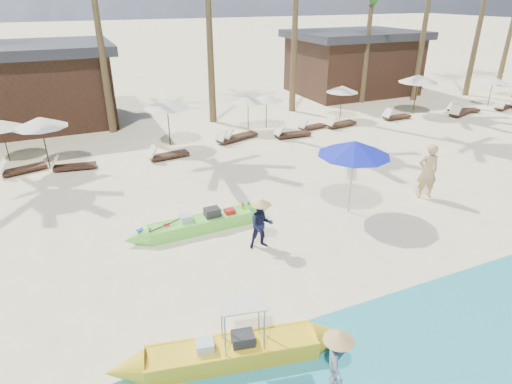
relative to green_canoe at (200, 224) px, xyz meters
name	(u,v)px	position (x,y,z in m)	size (l,w,h in m)	color
ground	(299,253)	(2.19, -2.40, -0.22)	(240.00, 240.00, 0.00)	#F6EAB6
green_canoe	(200,224)	(0.00, 0.00, 0.00)	(5.20, 0.78, 0.66)	#6AE144
yellow_canoe	(232,352)	(-0.95, -5.28, 0.01)	(5.42, 1.43, 1.42)	yellow
tourist	(428,171)	(8.09, -0.96, 0.78)	(0.73, 0.48, 2.01)	tan
vendor_green	(261,225)	(1.33, -1.66, 0.49)	(0.69, 0.54, 1.43)	#131736
vendor_yellow	(336,360)	(0.53, -6.69, 0.50)	(0.70, 0.40, 1.08)	gray
blue_umbrella	(354,148)	(4.92, -0.84, 2.04)	(2.33, 2.33, 2.51)	#99999E
resort_parasol_3	(1,124)	(-5.88, 9.12, 1.45)	(1.80, 1.80, 1.86)	#3A2217
resort_parasol_4	(40,122)	(-4.28, 7.66, 1.74)	(2.11, 2.11, 2.18)	#3A2217
lounger_4_left	(20,169)	(-5.35, 7.41, -0.02)	(1.86, 1.03, 0.61)	#3A2217
lounger_4_right	(71,165)	(-3.44, 6.96, -0.02)	(1.81, 0.79, 0.59)	#3A2217
resort_parasol_5	(167,104)	(1.08, 8.43, 1.81)	(2.19, 2.19, 2.26)	#3A2217
lounger_5_left	(166,154)	(0.48, 6.67, -0.02)	(1.87, 0.77, 0.62)	#3A2217
resort_parasol_6	(248,99)	(5.52, 9.27, 1.45)	(1.80, 1.80, 1.85)	#3A2217
lounger_6_left	(231,138)	(3.97, 7.75, -0.01)	(1.96, 1.17, 0.64)	#3A2217
lounger_6_right	(239,135)	(4.43, 7.94, -0.01)	(1.94, 1.01, 0.63)	#3A2217
resort_parasol_7	(267,98)	(6.56, 9.18, 1.45)	(1.80, 1.80, 1.85)	#3A2217
lounger_7_left	(290,133)	(6.98, 7.17, -0.01)	(1.91, 0.64, 0.64)	#3A2217
lounger_7_right	(311,126)	(8.65, 7.98, -0.04)	(1.68, 0.75, 0.55)	#3A2217
resort_parasol_8	(342,89)	(11.37, 9.24, 1.50)	(1.85, 1.85, 1.91)	#3A2217
lounger_8_left	(339,123)	(10.31, 7.76, -0.01)	(1.97, 0.88, 0.65)	#3A2217
resort_parasol_9	(418,79)	(16.08, 8.37, 1.88)	(2.27, 2.27, 2.34)	#3A2217
lounger_9_left	(395,116)	(14.19, 7.75, -0.02)	(1.78, 0.56, 0.60)	#3A2217
lounger_9_right	(459,112)	(18.24, 6.85, -0.01)	(1.96, 1.18, 0.64)	#3A2217
resort_parasol_10	(493,80)	(21.95, 7.94, 1.46)	(1.81, 1.81, 1.87)	#3A2217
lounger_10_left	(462,109)	(18.92, 7.29, 0.00)	(2.06, 1.02, 0.67)	#3A2217
lounger_10_right	(503,107)	(21.93, 6.85, -0.04)	(1.73, 1.04, 0.56)	#3A2217
pavilion_west	(10,86)	(-5.81, 15.10, 1.97)	(10.80, 6.60, 4.30)	#3A2217
pavilion_east	(353,62)	(16.19, 15.10, 1.97)	(8.80, 6.60, 4.30)	#3A2217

